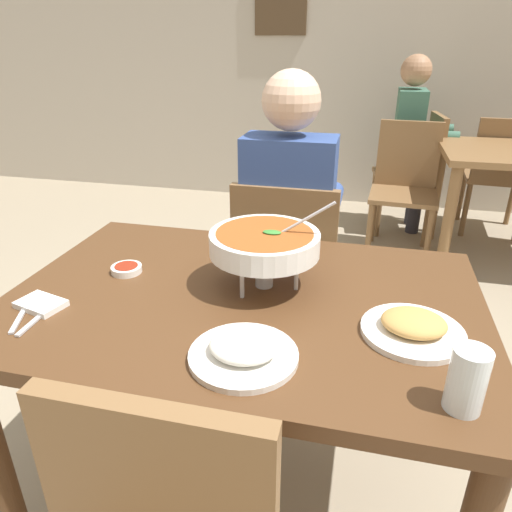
{
  "coord_description": "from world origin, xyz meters",
  "views": [
    {
      "loc": [
        0.29,
        -1.07,
        1.41
      ],
      "look_at": [
        0.0,
        0.15,
        0.82
      ],
      "focal_mm": 32.99,
      "sensor_mm": 36.0,
      "label": 1
    }
  ],
  "objects": [
    {
      "name": "ground_plane",
      "position": [
        0.0,
        0.0,
        0.0
      ],
      "size": [
        16.0,
        16.0,
        0.0
      ],
      "primitive_type": "plane",
      "color": "gray"
    },
    {
      "name": "cafe_rear_partition",
      "position": [
        0.0,
        3.35,
        1.5
      ],
      "size": [
        10.0,
        0.1,
        3.0
      ],
      "primitive_type": "cube",
      "color": "#BCB2A3",
      "rests_on": "ground_plane"
    },
    {
      "name": "dining_table_main",
      "position": [
        0.0,
        0.0,
        0.66
      ],
      "size": [
        1.27,
        0.86,
        0.77
      ],
      "color": "#51331C",
      "rests_on": "ground_plane"
    },
    {
      "name": "chair_diner_main",
      "position": [
        -0.0,
        0.71,
        0.51
      ],
      "size": [
        0.44,
        0.44,
        0.9
      ],
      "color": "brown",
      "rests_on": "ground_plane"
    },
    {
      "name": "diner_main",
      "position": [
        0.0,
        0.75,
        0.75
      ],
      "size": [
        0.4,
        0.45,
        1.31
      ],
      "color": "#2D2D38",
      "rests_on": "ground_plane"
    },
    {
      "name": "curry_bowl",
      "position": [
        0.04,
        0.07,
        0.9
      ],
      "size": [
        0.33,
        0.3,
        0.26
      ],
      "color": "silver",
      "rests_on": "dining_table_main"
    },
    {
      "name": "rice_plate",
      "position": [
        0.07,
        -0.27,
        0.79
      ],
      "size": [
        0.24,
        0.24,
        0.06
      ],
      "color": "white",
      "rests_on": "dining_table_main"
    },
    {
      "name": "appetizer_plate",
      "position": [
        0.43,
        -0.09,
        0.79
      ],
      "size": [
        0.24,
        0.24,
        0.06
      ],
      "color": "white",
      "rests_on": "dining_table_main"
    },
    {
      "name": "sauce_dish",
      "position": [
        -0.37,
        0.05,
        0.78
      ],
      "size": [
        0.09,
        0.09,
        0.02
      ],
      "color": "white",
      "rests_on": "dining_table_main"
    },
    {
      "name": "napkin_folded",
      "position": [
        -0.49,
        -0.18,
        0.78
      ],
      "size": [
        0.14,
        0.11,
        0.02
      ],
      "primitive_type": "cube",
      "rotation": [
        0.0,
        0.0,
        -0.26
      ],
      "color": "white",
      "rests_on": "dining_table_main"
    },
    {
      "name": "fork_utensil",
      "position": [
        -0.51,
        -0.23,
        0.78
      ],
      "size": [
        0.08,
        0.16,
        0.01
      ],
      "primitive_type": "cube",
      "rotation": [
        0.0,
        0.0,
        0.39
      ],
      "color": "silver",
      "rests_on": "dining_table_main"
    },
    {
      "name": "spoon_utensil",
      "position": [
        -0.46,
        -0.23,
        0.78
      ],
      "size": [
        0.02,
        0.17,
        0.01
      ],
      "primitive_type": "cube",
      "rotation": [
        0.0,
        0.0,
        0.04
      ],
      "color": "silver",
      "rests_on": "dining_table_main"
    },
    {
      "name": "drink_glass",
      "position": [
        0.51,
        -0.32,
        0.83
      ],
      "size": [
        0.07,
        0.07,
        0.13
      ],
      "color": "silver",
      "rests_on": "dining_table_main"
    },
    {
      "name": "chair_bg_left",
      "position": [
        0.67,
        2.69,
        0.51
      ],
      "size": [
        0.49,
        0.49,
        0.9
      ],
      "color": "brown",
      "rests_on": "ground_plane"
    },
    {
      "name": "chair_bg_right",
      "position": [
        1.26,
        2.71,
        0.51
      ],
      "size": [
        0.47,
        0.47,
        0.9
      ],
      "color": "brown",
      "rests_on": "ground_plane"
    },
    {
      "name": "chair_bg_corner",
      "position": [
        0.56,
        2.25,
        0.51
      ],
      "size": [
        0.47,
        0.47,
        0.9
      ],
      "color": "brown",
      "rests_on": "ground_plane"
    },
    {
      "name": "patron_bg_left",
      "position": [
        0.61,
        2.72,
        0.75
      ],
      "size": [
        0.45,
        0.4,
        1.31
      ],
      "color": "#2D2D38",
      "rests_on": "ground_plane"
    }
  ]
}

